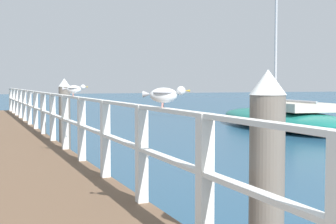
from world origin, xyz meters
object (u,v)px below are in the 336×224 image
at_px(seagull_foreground, 164,94).
at_px(seagull_background, 74,89).
at_px(dock_piling_far, 65,116).
at_px(dock_piling_near, 267,185).
at_px(boat_0, 281,117).

bearing_deg(seagull_foreground, seagull_background, -147.74).
distance_m(dock_piling_far, seagull_foreground, 7.83).
bearing_deg(dock_piling_near, boat_0, 55.17).
xyz_separation_m(dock_piling_near, boat_0, (8.93, 12.83, -0.50)).
height_order(dock_piling_near, dock_piling_far, same).
bearing_deg(dock_piling_far, boat_0, 22.85).
bearing_deg(dock_piling_far, seagull_background, -96.69).
bearing_deg(dock_piling_far, dock_piling_near, -90.00).
height_order(dock_piling_far, seagull_background, dock_piling_far).
height_order(seagull_background, boat_0, boat_0).
bearing_deg(seagull_background, dock_piling_near, 30.65).
relative_size(seagull_background, boat_0, 0.04).
distance_m(seagull_background, boat_0, 11.66).
xyz_separation_m(seagull_background, boat_0, (9.30, 6.94, -1.19)).
xyz_separation_m(seagull_foreground, seagull_background, (0.00, 4.62, 0.00)).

